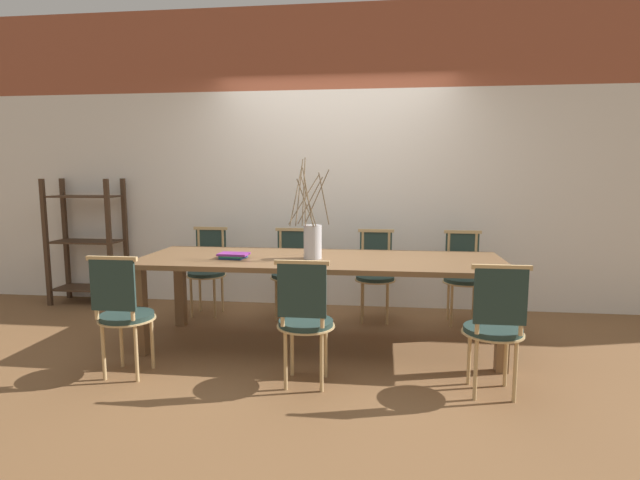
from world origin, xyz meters
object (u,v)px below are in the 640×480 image
object	(u,v)px
chair_far_center	(375,271)
book_stack	(233,256)
vase_centerpiece	(312,240)
shelving_rack	(87,242)
chair_near_center	(495,324)
dining_table	(320,267)

from	to	relation	value
chair_far_center	book_stack	xyz separation A→B (m)	(-1.16, -0.95, 0.29)
vase_centerpiece	shelving_rack	world-z (taller)	vase_centerpiece
vase_centerpiece	shelving_rack	size ratio (longest dim) A/B	0.59
shelving_rack	book_stack	bearing A→B (deg)	-30.29
chair_far_center	shelving_rack	distance (m)	3.23
chair_near_center	vase_centerpiece	xyz separation A→B (m)	(-1.30, 0.79, 0.42)
dining_table	vase_centerpiece	bearing A→B (deg)	-144.07
dining_table	chair_near_center	bearing A→B (deg)	-33.68
vase_centerpiece	shelving_rack	bearing A→B (deg)	157.40
dining_table	book_stack	xyz separation A→B (m)	(-0.71, -0.12, 0.10)
dining_table	shelving_rack	world-z (taller)	shelving_rack
chair_near_center	book_stack	distance (m)	2.10
shelving_rack	chair_near_center	bearing A→B (deg)	-25.52
chair_far_center	shelving_rack	xyz separation A→B (m)	(-3.22, 0.26, 0.20)
chair_near_center	vase_centerpiece	world-z (taller)	vase_centerpiece
book_stack	chair_far_center	bearing A→B (deg)	39.27
dining_table	vase_centerpiece	world-z (taller)	vase_centerpiece
chair_near_center	book_stack	world-z (taller)	chair_near_center
dining_table	shelving_rack	size ratio (longest dim) A/B	2.15
book_stack	shelving_rack	bearing A→B (deg)	149.71
vase_centerpiece	dining_table	bearing A→B (deg)	35.93
chair_far_center	book_stack	size ratio (longest dim) A/B	3.60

